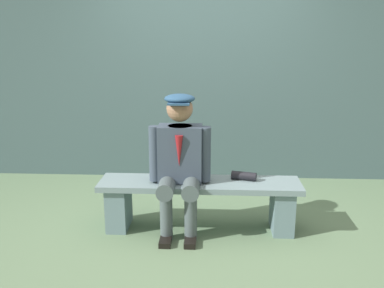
{
  "coord_description": "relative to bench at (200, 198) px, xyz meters",
  "views": [
    {
      "loc": [
        -0.11,
        3.65,
        1.76
      ],
      "look_at": [
        0.07,
        0.0,
        0.81
      ],
      "focal_mm": 39.86,
      "sensor_mm": 36.0,
      "label": 1
    }
  ],
  "objects": [
    {
      "name": "seated_man",
      "position": [
        0.18,
        0.06,
        0.39
      ],
      "size": [
        0.55,
        0.53,
        1.26
      ],
      "color": "#34404F",
      "rests_on": "ground"
    },
    {
      "name": "rolled_magazine",
      "position": [
        -0.4,
        -0.06,
        0.2
      ],
      "size": [
        0.24,
        0.13,
        0.08
      ],
      "primitive_type": "cylinder",
      "rotation": [
        0.0,
        1.57,
        -0.26
      ],
      "color": "black",
      "rests_on": "bench"
    },
    {
      "name": "stadium_wall",
      "position": [
        0.0,
        -1.62,
        0.86
      ],
      "size": [
        12.0,
        0.24,
        2.33
      ],
      "primitive_type": "cube",
      "color": "#3E5556",
      "rests_on": "ground"
    },
    {
      "name": "ground_plane",
      "position": [
        0.0,
        0.0,
        -0.3
      ],
      "size": [
        30.0,
        30.0,
        0.0
      ],
      "primitive_type": "plane",
      "color": "#597253"
    },
    {
      "name": "bench",
      "position": [
        0.0,
        0.0,
        0.0
      ],
      "size": [
        1.83,
        0.41,
        0.46
      ],
      "color": "slate",
      "rests_on": "ground"
    }
  ]
}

